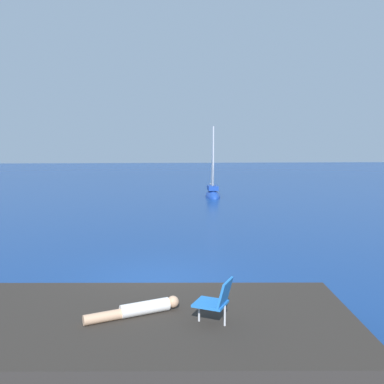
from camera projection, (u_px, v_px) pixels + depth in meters
ground_plane at (159, 281)px, 11.28m from camera, size 160.00×160.00×0.00m
shore_ledge at (124, 334)px, 7.40m from camera, size 8.57×4.29×0.66m
boulder_seaward at (290, 305)px, 9.59m from camera, size 1.00×1.01×0.44m
boulder_inland at (91, 306)px, 9.52m from camera, size 1.28×1.36×0.71m
sailboat_near at (213, 193)px, 29.92m from camera, size 1.05×3.03×5.58m
person_sunbather at (138, 309)px, 7.38m from camera, size 1.68×0.79×0.25m
beach_chair at (217, 299)px, 6.98m from camera, size 0.75×0.70×0.80m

